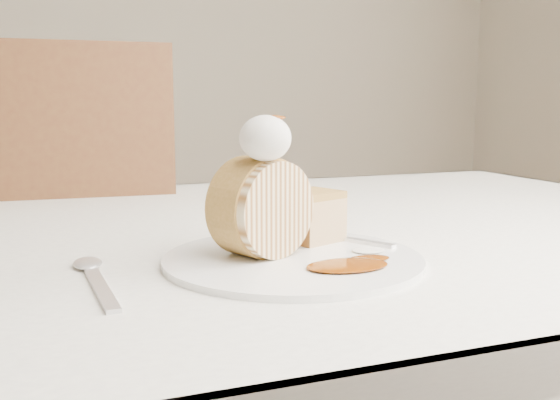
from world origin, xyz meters
name	(u,v)px	position (x,y,z in m)	size (l,w,h in m)	color
table	(262,291)	(0.00, 0.20, 0.66)	(1.40, 0.90, 0.75)	white
chair_far	(42,280)	(-0.28, 0.67, 0.58)	(0.50, 0.50, 1.01)	brown
plate	(293,259)	(-0.03, 0.01, 0.75)	(0.26, 0.26, 0.01)	white
roulade_slice	(262,208)	(-0.06, 0.02, 0.80)	(0.10, 0.10, 0.05)	beige
cake_chunk	(312,219)	(0.01, 0.06, 0.78)	(0.06, 0.05, 0.05)	#A77C3F
whipped_cream	(265,138)	(-0.06, 0.00, 0.87)	(0.05, 0.05, 0.04)	white
caramel_drizzle	(273,112)	(-0.05, 0.01, 0.90)	(0.02, 0.02, 0.01)	#6E2C04
caramel_pool	(347,265)	(0.00, -0.05, 0.76)	(0.08, 0.05, 0.00)	#6E2C04
fork	(350,239)	(0.05, 0.05, 0.76)	(0.02, 0.15, 0.00)	silver
spoon	(101,289)	(-0.22, -0.03, 0.75)	(0.02, 0.16, 0.00)	silver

